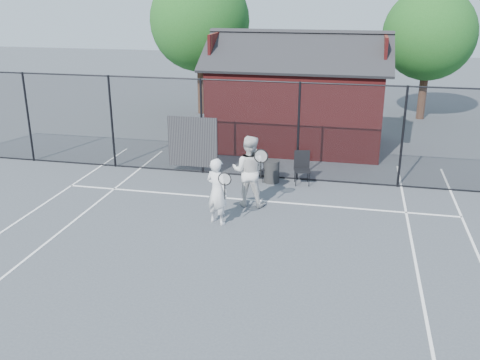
% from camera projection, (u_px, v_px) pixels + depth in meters
% --- Properties ---
extents(ground, '(80.00, 80.00, 0.00)m').
position_uv_depth(ground, '(226.00, 248.00, 12.04)').
color(ground, '#42484C').
rests_on(ground, ground).
extents(court_lines, '(11.02, 18.00, 0.01)m').
position_uv_depth(court_lines, '(211.00, 277.00, 10.82)').
color(court_lines, white).
rests_on(court_lines, ground).
extents(fence, '(22.04, 3.00, 3.00)m').
position_uv_depth(fence, '(255.00, 131.00, 16.22)').
color(fence, black).
rests_on(fence, ground).
extents(clubhouse, '(6.50, 4.36, 4.19)m').
position_uv_depth(clubhouse, '(297.00, 102.00, 19.68)').
color(clubhouse, maroon).
rests_on(clubhouse, ground).
extents(tree_left, '(4.48, 4.48, 6.44)m').
position_uv_depth(tree_left, '(200.00, 21.00, 23.97)').
color(tree_left, '#362415').
rests_on(tree_left, ground).
extents(tree_right, '(3.97, 3.97, 5.70)m').
position_uv_depth(tree_right, '(429.00, 34.00, 23.03)').
color(tree_right, '#362415').
rests_on(tree_right, ground).
extents(player_front, '(0.81, 0.66, 1.68)m').
position_uv_depth(player_front, '(217.00, 191.00, 13.07)').
color(player_front, silver).
rests_on(player_front, ground).
extents(player_back, '(1.05, 0.78, 1.92)m').
position_uv_depth(player_back, '(249.00, 171.00, 14.18)').
color(player_back, silver).
rests_on(player_back, ground).
extents(chair_left, '(0.56, 0.57, 0.97)m').
position_uv_depth(chair_left, '(302.00, 169.00, 15.87)').
color(chair_left, black).
rests_on(chair_left, ground).
extents(chair_right, '(0.53, 0.55, 0.91)m').
position_uv_depth(chair_right, '(257.00, 167.00, 16.16)').
color(chair_right, black).
rests_on(chair_right, ground).
extents(waste_bin, '(0.52, 0.52, 0.68)m').
position_uv_depth(waste_bin, '(272.00, 171.00, 16.10)').
color(waste_bin, '#252525').
rests_on(waste_bin, ground).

